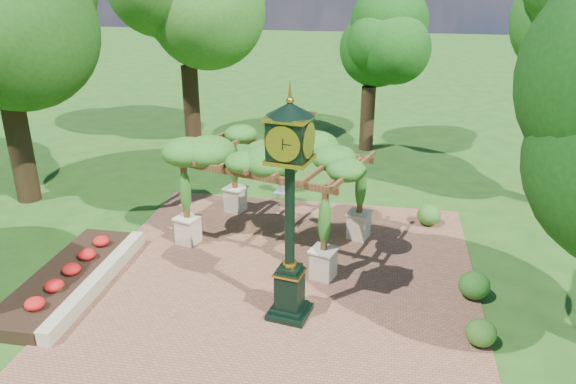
# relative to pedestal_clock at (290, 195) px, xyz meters

# --- Properties ---
(ground) EXTENTS (120.00, 120.00, 0.00)m
(ground) POSITION_rel_pedestal_clock_xyz_m (-0.46, -0.15, -3.12)
(ground) COLOR #1E4714
(ground) RESTS_ON ground
(brick_plaza) EXTENTS (10.00, 12.00, 0.04)m
(brick_plaza) POSITION_rel_pedestal_clock_xyz_m (-0.46, 0.85, -3.10)
(brick_plaza) COLOR brown
(brick_plaza) RESTS_ON ground
(border_wall) EXTENTS (0.35, 5.00, 0.40)m
(border_wall) POSITION_rel_pedestal_clock_xyz_m (-5.06, 0.35, -2.92)
(border_wall) COLOR #C6B793
(border_wall) RESTS_ON ground
(flower_bed) EXTENTS (1.50, 5.00, 0.36)m
(flower_bed) POSITION_rel_pedestal_clock_xyz_m (-5.96, 0.35, -2.94)
(flower_bed) COLOR red
(flower_bed) RESTS_ON ground
(pedestal_clock) EXTENTS (1.20, 1.20, 5.22)m
(pedestal_clock) POSITION_rel_pedestal_clock_xyz_m (0.00, 0.00, 0.00)
(pedestal_clock) COLOR black
(pedestal_clock) RESTS_ON brick_plaza
(pergola) EXTENTS (5.78, 4.51, 3.19)m
(pergola) POSITION_rel_pedestal_clock_xyz_m (-1.12, 3.73, -0.49)
(pergola) COLOR beige
(pergola) RESTS_ON brick_plaza
(sundial) EXTENTS (0.58, 0.58, 1.01)m
(sundial) POSITION_rel_pedestal_clock_xyz_m (-1.55, 7.45, -2.68)
(sundial) COLOR gray
(sundial) RESTS_ON ground
(shrub_front) EXTENTS (0.72, 0.72, 0.60)m
(shrub_front) POSITION_rel_pedestal_clock_xyz_m (4.28, -0.38, -2.78)
(shrub_front) COLOR #2E5F1B
(shrub_front) RESTS_ON brick_plaza
(shrub_mid) EXTENTS (0.98, 0.98, 0.69)m
(shrub_mid) POSITION_rel_pedestal_clock_xyz_m (4.37, 1.53, -2.73)
(shrub_mid) COLOR #235818
(shrub_mid) RESTS_ON brick_plaza
(shrub_back) EXTENTS (0.74, 0.74, 0.66)m
(shrub_back) POSITION_rel_pedestal_clock_xyz_m (3.49, 5.64, -2.75)
(shrub_back) COLOR #2D601B
(shrub_back) RESTS_ON brick_plaza
(tree_west_far) EXTENTS (4.59, 4.59, 9.10)m
(tree_west_far) POSITION_rel_pedestal_clock_xyz_m (-6.87, 13.08, 3.12)
(tree_west_far) COLOR #311F13
(tree_west_far) RESTS_ON ground
(tree_north) EXTENTS (3.15, 3.15, 7.31)m
(tree_north) POSITION_rel_pedestal_clock_xyz_m (1.15, 13.30, 1.87)
(tree_north) COLOR #382616
(tree_north) RESTS_ON ground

